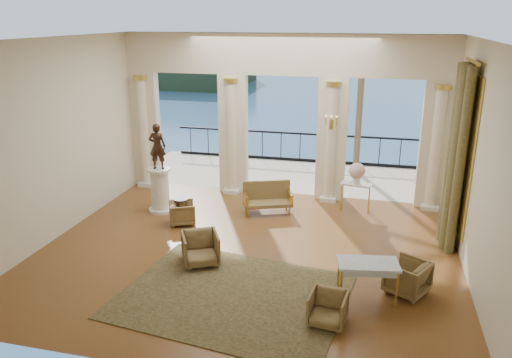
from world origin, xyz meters
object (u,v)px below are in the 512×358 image
(armchair_a, at_px, (200,247))
(game_table, at_px, (368,266))
(armchair_c, at_px, (407,276))
(statue, at_px, (157,146))
(pedestal, at_px, (160,191))
(console_table, at_px, (356,188))
(armchair_d, at_px, (182,212))
(settee, at_px, (267,198))
(side_table, at_px, (181,202))
(armchair_b, at_px, (328,307))

(armchair_a, bearing_deg, game_table, -37.58)
(armchair_c, distance_m, statue, 6.86)
(pedestal, bearing_deg, console_table, 14.10)
(armchair_d, relative_size, settee, 0.46)
(side_table, bearing_deg, armchair_c, -21.85)
(settee, height_order, statue, statue)
(armchair_b, relative_size, side_table, 0.96)
(armchair_a, bearing_deg, armchair_d, 93.72)
(settee, relative_size, game_table, 1.17)
(armchair_b, distance_m, settee, 5.07)
(armchair_b, relative_size, statue, 0.52)
(armchair_a, height_order, console_table, console_table)
(console_table, bearing_deg, armchair_a, -119.03)
(armchair_c, bearing_deg, settee, -104.72)
(settee, bearing_deg, side_table, -170.59)
(game_table, bearing_deg, armchair_a, 160.53)
(statue, bearing_deg, armchair_d, 135.56)
(pedestal, height_order, side_table, pedestal)
(armchair_b, bearing_deg, statue, 146.24)
(armchair_a, distance_m, console_table, 4.81)
(armchair_d, relative_size, console_table, 0.74)
(statue, bearing_deg, side_table, 136.43)
(console_table, bearing_deg, armchair_b, -82.78)
(side_table, bearing_deg, pedestal, 144.23)
(armchair_b, xyz_separation_m, armchair_d, (-3.95, 3.41, -0.00))
(armchair_a, xyz_separation_m, pedestal, (-2.02, 2.53, 0.19))
(armchair_c, relative_size, side_table, 1.10)
(armchair_c, distance_m, settee, 4.73)
(console_table, xyz_separation_m, side_table, (-4.16, -1.84, -0.07))
(armchair_b, distance_m, side_table, 5.29)
(armchair_d, distance_m, console_table, 4.54)
(armchair_a, relative_size, armchair_d, 1.20)
(statue, height_order, side_table, statue)
(armchair_d, xyz_separation_m, pedestal, (-0.86, 0.64, 0.26))
(statue, xyz_separation_m, console_table, (4.98, 1.25, -1.14))
(armchair_c, height_order, console_table, console_table)
(armchair_d, bearing_deg, settee, -82.91)
(armchair_c, xyz_separation_m, side_table, (-5.32, 2.13, 0.20))
(console_table, bearing_deg, armchair_c, -64.72)
(game_table, height_order, side_table, game_table)
(console_table, bearing_deg, settee, -154.31)
(settee, height_order, pedestal, pedestal)
(armchair_b, xyz_separation_m, settee, (-2.06, 4.63, 0.10))
(armchair_b, height_order, settee, settee)
(armchair_c, relative_size, game_table, 0.61)
(armchair_a, distance_m, pedestal, 3.24)
(armchair_d, height_order, settee, settee)
(armchair_b, bearing_deg, armchair_d, 145.53)
(settee, distance_m, pedestal, 2.82)
(armchair_c, bearing_deg, side_table, -82.25)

